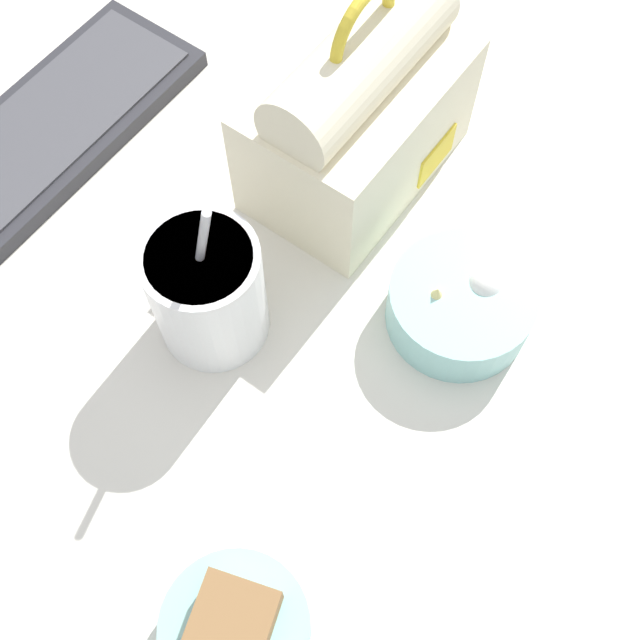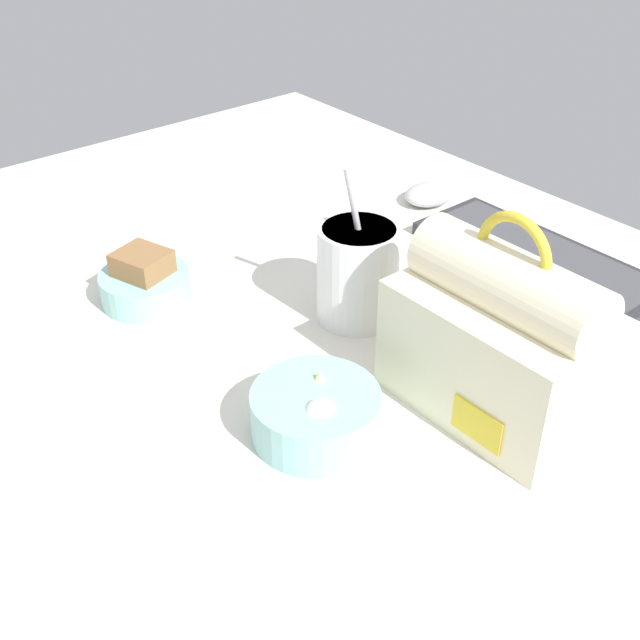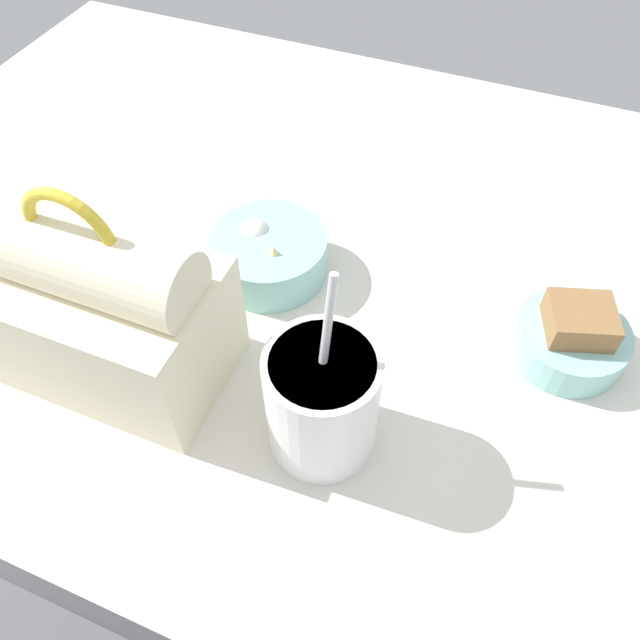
{
  "view_description": "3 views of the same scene",
  "coord_description": "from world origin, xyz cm",
  "views": [
    {
      "loc": [
        -19.68,
        -16.27,
        66.0
      ],
      "look_at": [
        3.71,
        0.7,
        7.0
      ],
      "focal_mm": 45.0,
      "sensor_mm": 36.0,
      "label": 1
    },
    {
      "loc": [
        58.66,
        -44.69,
        54.98
      ],
      "look_at": [
        3.71,
        0.7,
        7.0
      ],
      "focal_mm": 45.0,
      "sensor_mm": 36.0,
      "label": 2
    },
    {
      "loc": [
        -9.96,
        34.56,
        52.57
      ],
      "look_at": [
        3.71,
        0.7,
        7.0
      ],
      "focal_mm": 35.0,
      "sensor_mm": 36.0,
      "label": 3
    }
  ],
  "objects": [
    {
      "name": "desk_surface",
      "position": [
        0.0,
        0.0,
        1.0
      ],
      "size": [
        140.0,
        110.0,
        2.0
      ],
      "color": "silver",
      "rests_on": "ground"
    },
    {
      "name": "keyboard",
      "position": [
        6.23,
        35.8,
        3.02
      ],
      "size": [
        33.52,
        12.99,
        2.1
      ],
      "color": "#2D2D33",
      "rests_on": "desk_surface"
    },
    {
      "name": "lunch_bag",
      "position": [
        20.98,
        9.09,
        10.11
      ],
      "size": [
        20.75,
        13.52,
        21.6
      ],
      "color": "#EFE5C1",
      "rests_on": "desk_surface"
    },
    {
      "name": "soup_cup",
      "position": [
        -0.23,
        9.41,
        8.08
      ],
      "size": [
        9.54,
        9.54,
        19.51
      ],
      "color": "white",
      "rests_on": "desk_surface"
    },
    {
      "name": "bento_bowl_sandwich",
      "position": [
        -18.89,
        -8.19,
        4.49
      ],
      "size": [
        10.88,
        10.88,
        6.69
      ],
      "color": "#93D1CC",
      "rests_on": "desk_surface"
    },
    {
      "name": "bento_bowl_snacks",
      "position": [
        12.96,
        -7.45,
        4.61
      ],
      "size": [
        12.61,
        12.61,
        5.82
      ],
      "color": "#93D1CC",
      "rests_on": "desk_surface"
    }
  ]
}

